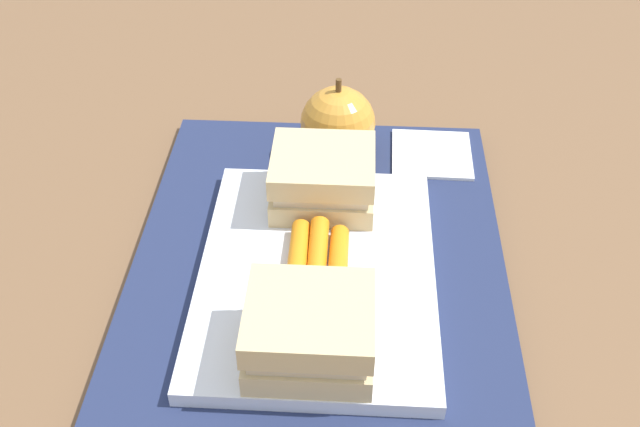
% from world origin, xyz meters
% --- Properties ---
extents(ground_plane, '(2.40, 2.40, 0.00)m').
position_xyz_m(ground_plane, '(0.00, 0.00, 0.00)').
color(ground_plane, brown).
extents(lunchbag_mat, '(0.36, 0.28, 0.01)m').
position_xyz_m(lunchbag_mat, '(0.00, 0.00, 0.01)').
color(lunchbag_mat, navy).
rests_on(lunchbag_mat, ground_plane).
extents(food_tray, '(0.23, 0.17, 0.01)m').
position_xyz_m(food_tray, '(-0.03, 0.00, 0.02)').
color(food_tray, white).
rests_on(food_tray, lunchbag_mat).
extents(sandwich_half_left, '(0.07, 0.08, 0.04)m').
position_xyz_m(sandwich_half_left, '(-0.10, 0.00, 0.04)').
color(sandwich_half_left, '#DBC189').
rests_on(sandwich_half_left, food_tray).
extents(sandwich_half_right, '(0.07, 0.08, 0.04)m').
position_xyz_m(sandwich_half_right, '(0.05, 0.00, 0.04)').
color(sandwich_half_right, '#DBC189').
rests_on(sandwich_half_right, food_tray).
extents(carrot_sticks_bundle, '(0.08, 0.04, 0.02)m').
position_xyz_m(carrot_sticks_bundle, '(-0.02, -0.00, 0.03)').
color(carrot_sticks_bundle, orange).
rests_on(carrot_sticks_bundle, food_tray).
extents(apple, '(0.07, 0.07, 0.08)m').
position_xyz_m(apple, '(0.13, -0.01, 0.04)').
color(apple, gold).
rests_on(apple, lunchbag_mat).
extents(paper_napkin, '(0.07, 0.07, 0.00)m').
position_xyz_m(paper_napkin, '(0.14, -0.09, 0.01)').
color(paper_napkin, white).
rests_on(paper_napkin, lunchbag_mat).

